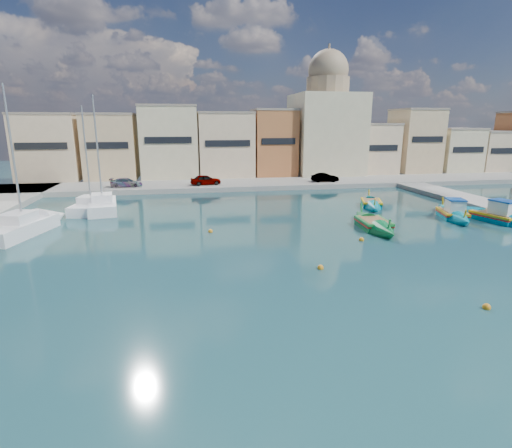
{
  "coord_description": "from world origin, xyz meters",
  "views": [
    {
      "loc": [
        -11.89,
        -20.61,
        8.21
      ],
      "look_at": [
        -7.11,
        6.0,
        1.4
      ],
      "focal_mm": 28.0,
      "sensor_mm": 36.0,
      "label": 1
    }
  ],
  "objects_px": {
    "yacht_mid": "(36,223)",
    "luzzu_turquoise_cabin": "(496,217)",
    "luzzu_cyan_mid": "(371,204)",
    "yacht_north": "(103,203)",
    "church_block": "(326,122)",
    "yacht_midnorth": "(97,205)",
    "luzzu_green": "(373,225)",
    "luzzu_blue_cabin": "(452,214)"
  },
  "relations": [
    {
      "from": "yacht_midnorth",
      "to": "yacht_mid",
      "type": "height_order",
      "value": "yacht_mid"
    },
    {
      "from": "luzzu_turquoise_cabin",
      "to": "yacht_mid",
      "type": "xyz_separation_m",
      "value": [
        -38.27,
        4.27,
        0.11
      ]
    },
    {
      "from": "luzzu_cyan_mid",
      "to": "yacht_north",
      "type": "xyz_separation_m",
      "value": [
        -26.87,
        3.95,
        0.22
      ]
    },
    {
      "from": "luzzu_turquoise_cabin",
      "to": "luzzu_cyan_mid",
      "type": "relative_size",
      "value": 1.22
    },
    {
      "from": "luzzu_blue_cabin",
      "to": "yacht_north",
      "type": "relative_size",
      "value": 0.69
    },
    {
      "from": "luzzu_turquoise_cabin",
      "to": "church_block",
      "type": "bearing_deg",
      "value": 98.2
    },
    {
      "from": "yacht_north",
      "to": "luzzu_blue_cabin",
      "type": "bearing_deg",
      "value": -17.85
    },
    {
      "from": "yacht_north",
      "to": "yacht_midnorth",
      "type": "xyz_separation_m",
      "value": [
        -0.55,
        -0.39,
        -0.04
      ]
    },
    {
      "from": "luzzu_blue_cabin",
      "to": "luzzu_green",
      "type": "bearing_deg",
      "value": -166.08
    },
    {
      "from": "luzzu_green",
      "to": "yacht_north",
      "type": "bearing_deg",
      "value": 151.81
    },
    {
      "from": "luzzu_blue_cabin",
      "to": "yacht_north",
      "type": "height_order",
      "value": "yacht_north"
    },
    {
      "from": "yacht_north",
      "to": "yacht_midnorth",
      "type": "bearing_deg",
      "value": -144.81
    },
    {
      "from": "luzzu_green",
      "to": "yacht_north",
      "type": "distance_m",
      "value": 26.08
    },
    {
      "from": "luzzu_cyan_mid",
      "to": "luzzu_green",
      "type": "bearing_deg",
      "value": -114.87
    },
    {
      "from": "yacht_mid",
      "to": "luzzu_turquoise_cabin",
      "type": "bearing_deg",
      "value": -6.36
    },
    {
      "from": "luzzu_cyan_mid",
      "to": "luzzu_green",
      "type": "relative_size",
      "value": 0.94
    },
    {
      "from": "luzzu_turquoise_cabin",
      "to": "luzzu_blue_cabin",
      "type": "distance_m",
      "value": 3.43
    },
    {
      "from": "luzzu_cyan_mid",
      "to": "yacht_mid",
      "type": "relative_size",
      "value": 0.66
    },
    {
      "from": "luzzu_cyan_mid",
      "to": "church_block",
      "type": "bearing_deg",
      "value": 82.2
    },
    {
      "from": "luzzu_turquoise_cabin",
      "to": "luzzu_green",
      "type": "bearing_deg",
      "value": -178.21
    },
    {
      "from": "church_block",
      "to": "luzzu_cyan_mid",
      "type": "relative_size",
      "value": 2.45
    },
    {
      "from": "luzzu_blue_cabin",
      "to": "yacht_midnorth",
      "type": "bearing_deg",
      "value": 163.06
    },
    {
      "from": "luzzu_cyan_mid",
      "to": "yacht_north",
      "type": "distance_m",
      "value": 27.16
    },
    {
      "from": "yacht_mid",
      "to": "yacht_north",
      "type": "bearing_deg",
      "value": 64.17
    },
    {
      "from": "yacht_midnorth",
      "to": "luzzu_green",
      "type": "bearing_deg",
      "value": -26.89
    },
    {
      "from": "luzzu_cyan_mid",
      "to": "yacht_mid",
      "type": "distance_m",
      "value": 30.82
    },
    {
      "from": "luzzu_blue_cabin",
      "to": "luzzu_green",
      "type": "height_order",
      "value": "luzzu_blue_cabin"
    },
    {
      "from": "church_block",
      "to": "yacht_midnorth",
      "type": "relative_size",
      "value": 1.8
    },
    {
      "from": "church_block",
      "to": "luzzu_blue_cabin",
      "type": "distance_m",
      "value": 30.59
    },
    {
      "from": "luzzu_turquoise_cabin",
      "to": "yacht_north",
      "type": "distance_m",
      "value": 36.56
    },
    {
      "from": "luzzu_turquoise_cabin",
      "to": "luzzu_cyan_mid",
      "type": "xyz_separation_m",
      "value": [
        -7.68,
        8.01,
        -0.12
      ]
    },
    {
      "from": "luzzu_turquoise_cabin",
      "to": "yacht_midnorth",
      "type": "height_order",
      "value": "yacht_midnorth"
    },
    {
      "from": "luzzu_cyan_mid",
      "to": "yacht_mid",
      "type": "bearing_deg",
      "value": -173.03
    },
    {
      "from": "luzzu_turquoise_cabin",
      "to": "yacht_north",
      "type": "relative_size",
      "value": 0.82
    },
    {
      "from": "luzzu_turquoise_cabin",
      "to": "luzzu_blue_cabin",
      "type": "relative_size",
      "value": 1.18
    },
    {
      "from": "luzzu_blue_cabin",
      "to": "yacht_north",
      "type": "bearing_deg",
      "value": 162.15
    },
    {
      "from": "church_block",
      "to": "yacht_midnorth",
      "type": "xyz_separation_m",
      "value": [
        -30.6,
        -19.67,
        -7.99
      ]
    },
    {
      "from": "yacht_midnorth",
      "to": "yacht_north",
      "type": "bearing_deg",
      "value": 35.19
    },
    {
      "from": "luzzu_turquoise_cabin",
      "to": "yacht_mid",
      "type": "relative_size",
      "value": 0.8
    },
    {
      "from": "church_block",
      "to": "luzzu_turquoise_cabin",
      "type": "height_order",
      "value": "church_block"
    },
    {
      "from": "luzzu_turquoise_cabin",
      "to": "luzzu_blue_cabin",
      "type": "xyz_separation_m",
      "value": [
        -2.93,
        1.78,
        -0.02
      ]
    },
    {
      "from": "luzzu_turquoise_cabin",
      "to": "luzzu_cyan_mid",
      "type": "height_order",
      "value": "luzzu_turquoise_cabin"
    }
  ]
}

